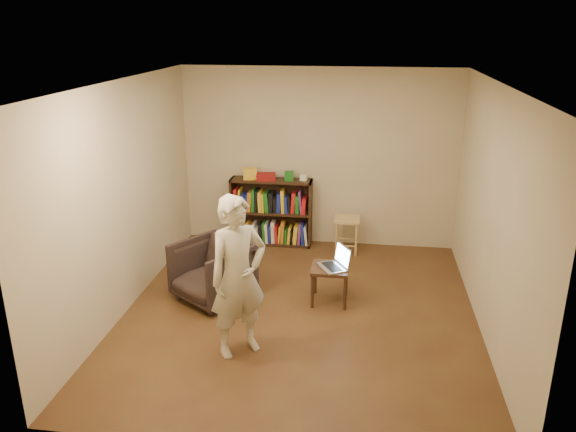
# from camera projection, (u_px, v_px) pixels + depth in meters

# --- Properties ---
(floor) EXTENTS (4.50, 4.50, 0.00)m
(floor) POSITION_uv_depth(u_px,v_px,m) (300.00, 313.00, 6.48)
(floor) COLOR #4B2918
(floor) RESTS_ON ground
(ceiling) EXTENTS (4.50, 4.50, 0.00)m
(ceiling) POSITION_uv_depth(u_px,v_px,m) (301.00, 83.00, 5.63)
(ceiling) COLOR white
(ceiling) RESTS_ON wall_back
(wall_back) EXTENTS (4.00, 0.00, 4.00)m
(wall_back) POSITION_uv_depth(u_px,v_px,m) (319.00, 158.00, 8.16)
(wall_back) COLOR beige
(wall_back) RESTS_ON floor
(wall_left) EXTENTS (0.00, 4.50, 4.50)m
(wall_left) POSITION_uv_depth(u_px,v_px,m) (124.00, 198.00, 6.32)
(wall_left) COLOR beige
(wall_left) RESTS_ON floor
(wall_right) EXTENTS (0.00, 4.50, 4.50)m
(wall_right) POSITION_uv_depth(u_px,v_px,m) (493.00, 214.00, 5.79)
(wall_right) COLOR beige
(wall_right) RESTS_ON floor
(bookshelf) EXTENTS (1.20, 0.30, 1.00)m
(bookshelf) POSITION_uv_depth(u_px,v_px,m) (272.00, 215.00, 8.39)
(bookshelf) COLOR black
(bookshelf) RESTS_ON floor
(box_yellow) EXTENTS (0.21, 0.17, 0.16)m
(box_yellow) POSITION_uv_depth(u_px,v_px,m) (250.00, 174.00, 8.19)
(box_yellow) COLOR yellow
(box_yellow) RESTS_ON bookshelf
(red_cloth) EXTENTS (0.30, 0.24, 0.09)m
(red_cloth) POSITION_uv_depth(u_px,v_px,m) (266.00, 177.00, 8.16)
(red_cloth) COLOR maroon
(red_cloth) RESTS_ON bookshelf
(box_green) EXTENTS (0.14, 0.14, 0.13)m
(box_green) POSITION_uv_depth(u_px,v_px,m) (289.00, 176.00, 8.14)
(box_green) COLOR #1C6A1D
(box_green) RESTS_ON bookshelf
(box_white) EXTENTS (0.10, 0.10, 0.08)m
(box_white) POSITION_uv_depth(u_px,v_px,m) (304.00, 178.00, 8.14)
(box_white) COLOR silver
(box_white) RESTS_ON bookshelf
(stool) EXTENTS (0.36, 0.36, 0.52)m
(stool) POSITION_uv_depth(u_px,v_px,m) (347.00, 225.00, 8.07)
(stool) COLOR tan
(stool) RESTS_ON floor
(armchair) EXTENTS (1.09, 1.10, 0.73)m
(armchair) POSITION_uv_depth(u_px,v_px,m) (212.00, 271.00, 6.70)
(armchair) COLOR #302620
(armchair) RESTS_ON floor
(side_table) EXTENTS (0.44, 0.44, 0.45)m
(side_table) POSITION_uv_depth(u_px,v_px,m) (330.00, 273.00, 6.64)
(side_table) COLOR black
(side_table) RESTS_ON floor
(laptop) EXTENTS (0.42, 0.45, 0.26)m
(laptop) POSITION_uv_depth(u_px,v_px,m) (336.00, 263.00, 6.58)
(laptop) COLOR #BAB9BF
(laptop) RESTS_ON side_table
(person) EXTENTS (0.72, 0.69, 1.66)m
(person) POSITION_uv_depth(u_px,v_px,m) (238.00, 277.00, 5.48)
(person) COLOR beige
(person) RESTS_ON floor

